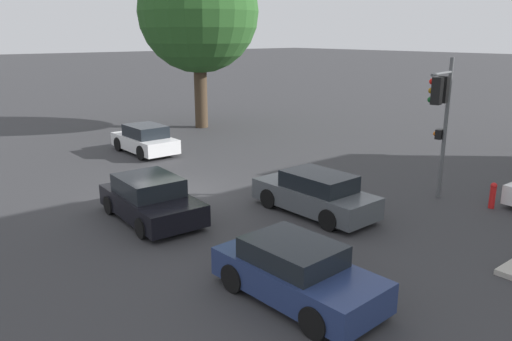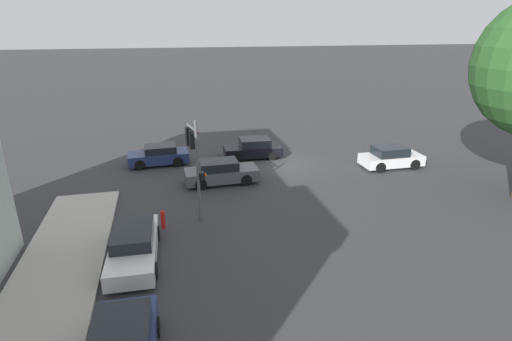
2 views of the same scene
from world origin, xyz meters
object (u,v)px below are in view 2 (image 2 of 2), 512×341
Objects in this scene: crossing_car_1 at (221,172)px; crossing_car_2 at (391,157)px; traffic_signal at (194,150)px; crossing_car_0 at (253,148)px; parked_car_0 at (134,245)px; crossing_car_3 at (159,155)px; fire_hydrant at (163,219)px.

crossing_car_2 is (-11.64, -0.23, 0.00)m from crossing_car_1.
traffic_signal is 5.34m from crossing_car_1.
crossing_car_2 reaches higher than crossing_car_0.
parked_car_0 is at bearing -141.79° from traffic_signal.
parked_car_0 is at bearing 60.03° from crossing_car_0.
traffic_signal is at bearing -161.95° from crossing_car_2.
crossing_car_0 is at bearing 178.01° from crossing_car_3.
crossing_car_3 is at bearing 176.78° from parked_car_0.
crossing_car_0 is 0.95× the size of crossing_car_1.
fire_hydrant is (1.73, 0.93, -2.99)m from traffic_signal.
crossing_car_3 is 4.47× the size of fire_hydrant.
crossing_car_1 is at bearing -124.71° from fire_hydrant.
crossing_car_1 is at bearing -178.93° from crossing_car_2.
crossing_car_0 is 1.03× the size of crossing_car_2.
crossing_car_2 is 0.99× the size of crossing_car_3.
parked_car_0 is at bearing 82.22° from crossing_car_3.
fire_hydrant is (15.17, 5.34, -0.20)m from crossing_car_2.
crossing_car_3 is (15.29, -4.17, -0.03)m from crossing_car_2.
crossing_car_1 is 0.92× the size of parked_car_0.
traffic_signal reaches higher than crossing_car_0.
crossing_car_1 is at bearing 149.99° from parked_car_0.
crossing_car_1 is 1.08× the size of crossing_car_3.
fire_hydrant is at bearing 88.04° from crossing_car_3.
crossing_car_1 reaches higher than crossing_car_0.
traffic_signal is at bearing -151.58° from fire_hydrant.
crossing_car_1 reaches higher than crossing_car_3.
crossing_car_3 is at bearing 90.78° from traffic_signal.
crossing_car_3 is at bearing 128.44° from crossing_car_1.
parked_car_0 is (1.07, 12.00, -0.01)m from crossing_car_3.
crossing_car_1 is 5.72m from crossing_car_3.
parked_car_0 is (7.76, 12.08, -0.01)m from crossing_car_0.
crossing_car_1 is 1.08× the size of crossing_car_2.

